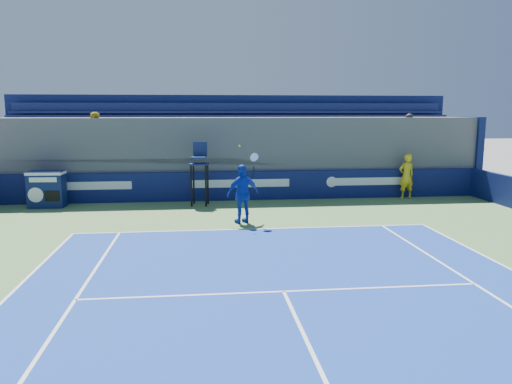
{
  "coord_description": "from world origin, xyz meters",
  "views": [
    {
      "loc": [
        -1.64,
        -3.17,
        3.65
      ],
      "look_at": [
        0.0,
        11.5,
        1.25
      ],
      "focal_mm": 35.0,
      "sensor_mm": 36.0,
      "label": 1
    }
  ],
  "objects": [
    {
      "name": "tennis_player",
      "position": [
        -0.29,
        12.79,
        0.98
      ],
      "size": [
        1.23,
        0.86,
        2.57
      ],
      "color": "#1436A9",
      "rests_on": "apron"
    },
    {
      "name": "umpire_chair",
      "position": [
        -1.69,
        16.16,
        1.53
      ],
      "size": [
        0.8,
        0.8,
        2.48
      ],
      "color": "black",
      "rests_on": "ground"
    },
    {
      "name": "back_hoarding",
      "position": [
        0.0,
        17.1,
        0.6
      ],
      "size": [
        20.4,
        0.21,
        1.2
      ],
      "color": "#0D134B",
      "rests_on": "ground"
    },
    {
      "name": "ball_person",
      "position": [
        6.94,
        16.73,
        0.96
      ],
      "size": [
        0.75,
        0.55,
        1.89
      ],
      "primitive_type": "imported",
      "rotation": [
        0.0,
        0.0,
        3.28
      ],
      "color": "yellow",
      "rests_on": "apron"
    },
    {
      "name": "match_clock",
      "position": [
        -7.49,
        16.35,
        0.74
      ],
      "size": [
        1.34,
        0.77,
        1.4
      ],
      "color": "#0F1B4E",
      "rests_on": "ground"
    },
    {
      "name": "stadium_seating",
      "position": [
        -0.01,
        19.15,
        1.83
      ],
      "size": [
        21.0,
        4.05,
        4.4
      ],
      "color": "#4D4D52",
      "rests_on": "ground"
    }
  ]
}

